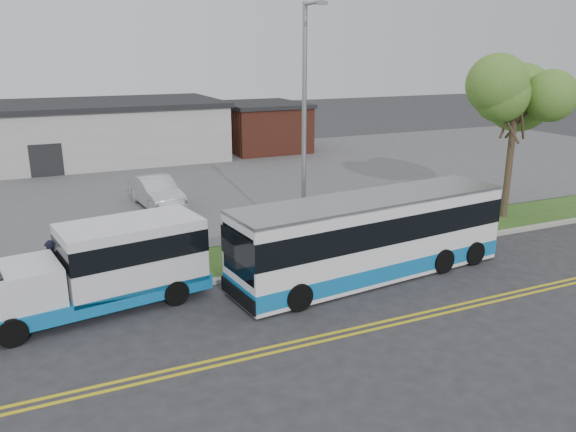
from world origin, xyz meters
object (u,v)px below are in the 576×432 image
streetlight_near (305,123)px  pedestrian (53,269)px  tree_east (518,89)px  shuttle_bus (111,263)px  parked_car_a (156,192)px  transit_bus (371,237)px

streetlight_near → pedestrian: size_ratio=4.79×
streetlight_near → tree_east: bearing=1.4°
streetlight_near → shuttle_bus: size_ratio=1.30×
shuttle_bus → parked_car_a: bearing=62.6°
shuttle_bus → parked_car_a: 11.70m
shuttle_bus → transit_bus: (8.82, -1.25, 0.05)m
shuttle_bus → pedestrian: shuttle_bus is taller
shuttle_bus → pedestrian: 2.11m
transit_bus → pedestrian: size_ratio=5.46×
transit_bus → pedestrian: (-10.52, 2.44, -0.40)m
tree_east → transit_bus: tree_east is taller
streetlight_near → parked_car_a: streetlight_near is taller
tree_east → transit_bus: bearing=-160.4°
tree_east → parked_car_a: tree_east is taller
streetlight_near → transit_bus: bearing=-72.0°
shuttle_bus → transit_bus: size_ratio=0.67×
streetlight_near → parked_car_a: bearing=114.3°
tree_east → shuttle_bus: size_ratio=1.14×
tree_east → streetlight_near: (-11.00, -0.27, -0.97)m
streetlight_near → transit_bus: size_ratio=0.88×
streetlight_near → parked_car_a: (-4.09, 9.07, -4.35)m
tree_east → parked_car_a: (-15.09, 8.80, -5.32)m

